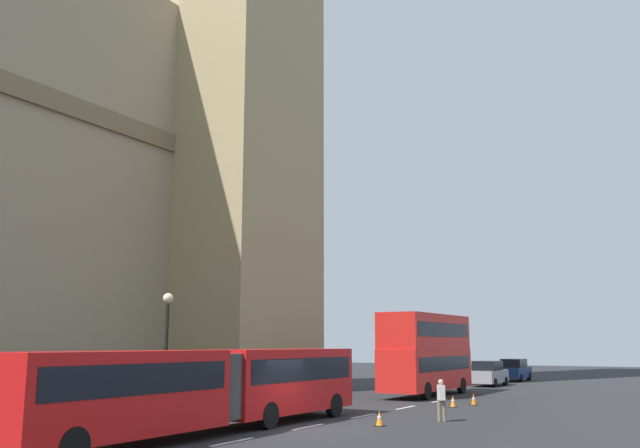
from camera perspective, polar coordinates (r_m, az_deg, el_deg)
ground_plane at (r=26.31m, az=-1.61°, el=-16.90°), size 160.00×160.00×0.00m
lane_centre_marking at (r=24.81m, az=-3.97°, el=-17.28°), size 34.40×0.16×0.01m
articulated_bus at (r=24.98m, az=-9.27°, el=-13.12°), size 16.78×2.54×2.90m
double_decker_bus at (r=42.67m, az=8.98°, el=-10.52°), size 9.29×2.54×4.90m
sedan_lead at (r=53.45m, az=14.08°, el=-12.16°), size 4.40×1.86×1.85m
sedan_trailing at (r=61.11m, az=16.15°, el=-11.77°), size 4.40×1.86×1.85m
traffic_cone_west at (r=27.05m, az=5.05°, el=-16.07°), size 0.36×0.36×0.58m
traffic_cone_middle at (r=35.33m, az=11.18°, el=-14.51°), size 0.36×0.36×0.58m
traffic_cone_east at (r=36.75m, az=12.87°, el=-14.27°), size 0.36×0.36×0.58m
street_lamp at (r=29.77m, az=-12.88°, el=-9.97°), size 0.44×0.44×5.27m
pedestrian_near_cones at (r=28.76m, az=10.22°, el=-14.34°), size 0.46×0.43×1.69m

